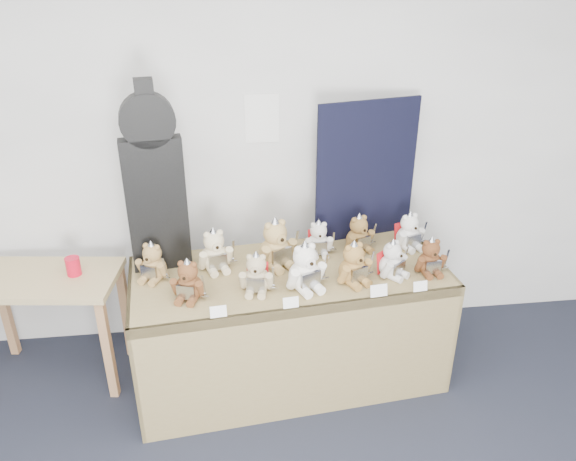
{
  "coord_description": "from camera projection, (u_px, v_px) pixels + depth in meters",
  "views": [
    {
      "loc": [
        0.15,
        -0.87,
        2.43
      ],
      "look_at": [
        0.48,
        1.82,
        1.08
      ],
      "focal_mm": 35.0,
      "sensor_mm": 36.0,
      "label": 1
    }
  ],
  "objects": [
    {
      "name": "room_shell",
      "position": [
        262.0,
        119.0,
        3.42
      ],
      "size": [
        6.0,
        6.0,
        6.0
      ],
      "color": "white",
      "rests_on": "floor"
    },
    {
      "name": "display_table",
      "position": [
        293.0,
        302.0,
        3.27
      ],
      "size": [
        1.9,
        0.94,
        0.76
      ],
      "rotation": [
        0.0,
        0.0,
        0.1
      ],
      "color": "olive",
      "rests_on": "floor"
    },
    {
      "name": "side_table",
      "position": [
        46.0,
        294.0,
        3.35
      ],
      "size": [
        0.92,
        0.58,
        0.72
      ],
      "rotation": [
        0.0,
        0.0,
        -0.12
      ],
      "color": "tan",
      "rests_on": "floor"
    },
    {
      "name": "guitar_case",
      "position": [
        154.0,
        181.0,
        3.08
      ],
      "size": [
        0.34,
        0.14,
        1.09
      ],
      "rotation": [
        0.0,
        0.0,
        0.15
      ],
      "color": "black",
      "rests_on": "display_table"
    },
    {
      "name": "navy_board",
      "position": [
        366.0,
        171.0,
        3.47
      ],
      "size": [
        0.66,
        0.16,
        0.89
      ],
      "primitive_type": "cube",
      "rotation": [
        0.0,
        0.0,
        0.22
      ],
      "color": "black",
      "rests_on": "display_table"
    },
    {
      "name": "red_cup",
      "position": [
        73.0,
        266.0,
        3.29
      ],
      "size": [
        0.08,
        0.08,
        0.11
      ],
      "primitive_type": "cylinder",
      "color": "red",
      "rests_on": "side_table"
    },
    {
      "name": "teddy_front_far_left",
      "position": [
        188.0,
        282.0,
        2.96
      ],
      "size": [
        0.21,
        0.19,
        0.25
      ],
      "rotation": [
        0.0,
        0.0,
        -0.29
      ],
      "color": "brown",
      "rests_on": "display_table"
    },
    {
      "name": "teddy_front_left",
      "position": [
        256.0,
        275.0,
        3.03
      ],
      "size": [
        0.21,
        0.19,
        0.26
      ],
      "rotation": [
        0.0,
        0.0,
        -0.17
      ],
      "color": "tan",
      "rests_on": "display_table"
    },
    {
      "name": "teddy_front_centre",
      "position": [
        305.0,
        268.0,
        3.05
      ],
      "size": [
        0.25,
        0.24,
        0.3
      ],
      "rotation": [
        0.0,
        0.0,
        0.37
      ],
      "color": "white",
      "rests_on": "display_table"
    },
    {
      "name": "teddy_front_right",
      "position": [
        354.0,
        265.0,
        3.11
      ],
      "size": [
        0.23,
        0.22,
        0.27
      ],
      "rotation": [
        0.0,
        0.0,
        0.43
      ],
      "color": "#9F743C",
      "rests_on": "display_table"
    },
    {
      "name": "teddy_front_far_right",
      "position": [
        392.0,
        261.0,
        3.17
      ],
      "size": [
        0.2,
        0.2,
        0.25
      ],
      "rotation": [
        0.0,
        0.0,
        0.67
      ],
      "color": "silver",
      "rests_on": "display_table"
    },
    {
      "name": "teddy_front_end",
      "position": [
        430.0,
        258.0,
        3.2
      ],
      "size": [
        0.2,
        0.16,
        0.24
      ],
      "rotation": [
        0.0,
        0.0,
        0.07
      ],
      "color": "brown",
      "rests_on": "display_table"
    },
    {
      "name": "teddy_back_left",
      "position": [
        215.0,
        252.0,
        3.24
      ],
      "size": [
        0.23,
        0.21,
        0.28
      ],
      "rotation": [
        0.0,
        0.0,
        0.29
      ],
      "color": "beige",
      "rests_on": "display_table"
    },
    {
      "name": "teddy_back_centre_left",
      "position": [
        276.0,
        245.0,
        3.27
      ],
      "size": [
        0.27,
        0.26,
        0.33
      ],
      "rotation": [
        0.0,
        0.0,
        0.44
      ],
      "color": "tan",
      "rests_on": "display_table"
    },
    {
      "name": "teddy_back_centre_right",
      "position": [
        318.0,
        239.0,
        3.41
      ],
      "size": [
        0.19,
        0.16,
        0.24
      ],
      "rotation": [
        0.0,
        0.0,
        -0.01
      ],
      "color": "silver",
      "rests_on": "display_table"
    },
    {
      "name": "teddy_back_right",
      "position": [
        359.0,
        235.0,
        3.45
      ],
      "size": [
        0.22,
        0.2,
        0.26
      ],
      "rotation": [
        0.0,
        0.0,
        0.39
      ],
      "color": "olive",
      "rests_on": "display_table"
    },
    {
      "name": "teddy_back_end",
      "position": [
        409.0,
        232.0,
        3.48
      ],
      "size": [
        0.22,
        0.2,
        0.26
      ],
      "rotation": [
        0.0,
        0.0,
        0.33
      ],
      "color": "white",
      "rests_on": "display_table"
    },
    {
      "name": "teddy_back_far_left",
      "position": [
        153.0,
        263.0,
        3.14
      ],
      "size": [
        0.2,
        0.2,
        0.25
      ],
      "rotation": [
        0.0,
        0.0,
        -0.42
      ],
      "color": "#A17E4B",
      "rests_on": "display_table"
    },
    {
      "name": "entry_card_a",
      "position": [
        218.0,
        312.0,
        2.84
      ],
      "size": [
        0.09,
        0.03,
        0.06
      ],
      "primitive_type": "cube",
      "rotation": [
        -0.24,
        0.0,
        0.1
      ],
      "color": "white",
      "rests_on": "display_table"
    },
    {
      "name": "entry_card_b",
      "position": [
        291.0,
        303.0,
        2.91
      ],
      "size": [
        0.08,
        0.03,
        0.06
      ],
      "primitive_type": "cube",
      "rotation": [
        -0.24,
        0.0,
        0.1
      ],
      "color": "white",
      "rests_on": "display_table"
    },
    {
      "name": "entry_card_c",
      "position": [
        379.0,
        291.0,
        3.0
      ],
      "size": [
        0.1,
        0.03,
        0.07
      ],
      "primitive_type": "cube",
      "rotation": [
        -0.24,
        0.0,
        0.1
      ],
      "color": "white",
      "rests_on": "display_table"
    },
    {
      "name": "entry_card_d",
      "position": [
        420.0,
        286.0,
        3.05
      ],
      "size": [
        0.08,
        0.03,
        0.06
      ],
      "primitive_type": "cube",
      "rotation": [
        -0.24,
        0.0,
        0.1
      ],
      "color": "white",
      "rests_on": "display_table"
    }
  ]
}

